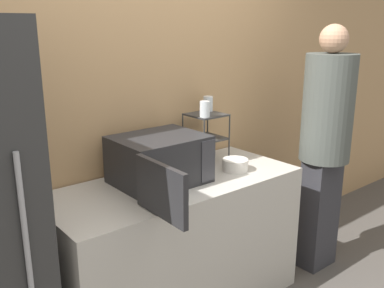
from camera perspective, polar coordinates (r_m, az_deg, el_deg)
The scene contains 8 objects.
wall_back at distance 2.84m, azimuth -6.96°, elevation 5.02°, with size 8.00×0.06×2.60m.
counter at distance 2.84m, azimuth -2.08°, elevation -13.38°, with size 1.63×0.69×0.89m.
microwave at distance 2.57m, azimuth -4.35°, elevation -2.23°, with size 0.57×0.84×0.29m.
dish_rack at distance 2.95m, azimuth 1.88°, elevation 2.19°, with size 0.24×0.24×0.34m.
glass_front_left at distance 2.82m, azimuth 1.72°, elevation 4.68°, with size 0.07×0.07×0.11m.
glass_back_right at distance 3.02m, azimuth 2.15°, elevation 5.40°, with size 0.07×0.07×0.11m.
bowl at distance 2.84m, azimuth 5.78°, elevation -2.78°, with size 0.17×0.17×0.08m.
person at distance 3.25m, azimuth 17.36°, elevation 0.85°, with size 0.36×0.36×1.83m.
Camera 1 is at (-1.50, -1.64, 1.82)m, focal length 40.00 mm.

